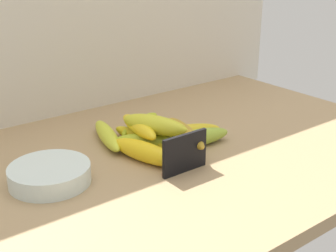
{
  "coord_description": "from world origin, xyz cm",
  "views": [
    {
      "loc": [
        -65.14,
        -76.08,
        47.3
      ],
      "look_at": [
        -3.92,
        3.51,
        8.0
      ],
      "focal_mm": 49.91,
      "sensor_mm": 36.0,
      "label": 1
    }
  ],
  "objects_px": {
    "fruit_bowl": "(50,174)",
    "banana_0": "(141,138)",
    "banana_5": "(107,135)",
    "banana_8": "(159,124)",
    "banana_11": "(185,133)",
    "banana_10": "(155,125)",
    "banana_6": "(140,125)",
    "chalkboard_sign": "(184,154)",
    "banana_7": "(177,146)",
    "banana_12": "(139,127)",
    "banana_9": "(194,138)",
    "banana_1": "(161,132)",
    "banana_4": "(145,152)",
    "banana_3": "(185,133)",
    "banana_2": "(152,142)"
  },
  "relations": [
    {
      "from": "chalkboard_sign",
      "to": "banana_11",
      "type": "height_order",
      "value": "chalkboard_sign"
    },
    {
      "from": "banana_2",
      "to": "banana_6",
      "type": "distance_m",
      "value": 0.12
    },
    {
      "from": "banana_7",
      "to": "banana_12",
      "type": "bearing_deg",
      "value": 123.46
    },
    {
      "from": "chalkboard_sign",
      "to": "banana_0",
      "type": "distance_m",
      "value": 0.17
    },
    {
      "from": "banana_1",
      "to": "banana_4",
      "type": "distance_m",
      "value": 0.13
    },
    {
      "from": "banana_2",
      "to": "banana_9",
      "type": "distance_m",
      "value": 0.1
    },
    {
      "from": "fruit_bowl",
      "to": "banana_1",
      "type": "xyz_separation_m",
      "value": [
        0.31,
        0.05,
        -0.0
      ]
    },
    {
      "from": "banana_7",
      "to": "banana_12",
      "type": "height_order",
      "value": "banana_12"
    },
    {
      "from": "banana_4",
      "to": "banana_9",
      "type": "relative_size",
      "value": 0.97
    },
    {
      "from": "chalkboard_sign",
      "to": "banana_6",
      "type": "height_order",
      "value": "chalkboard_sign"
    },
    {
      "from": "banana_6",
      "to": "banana_9",
      "type": "bearing_deg",
      "value": -73.52
    },
    {
      "from": "banana_8",
      "to": "banana_9",
      "type": "bearing_deg",
      "value": -87.07
    },
    {
      "from": "banana_8",
      "to": "banana_10",
      "type": "bearing_deg",
      "value": -131.25
    },
    {
      "from": "fruit_bowl",
      "to": "banana_11",
      "type": "xyz_separation_m",
      "value": [
        0.3,
        -0.05,
        0.03
      ]
    },
    {
      "from": "banana_0",
      "to": "banana_11",
      "type": "xyz_separation_m",
      "value": [
        0.05,
        -0.1,
        0.03
      ]
    },
    {
      "from": "banana_5",
      "to": "banana_8",
      "type": "relative_size",
      "value": 1.21
    },
    {
      "from": "chalkboard_sign",
      "to": "banana_0",
      "type": "bearing_deg",
      "value": 87.74
    },
    {
      "from": "banana_4",
      "to": "banana_6",
      "type": "relative_size",
      "value": 1.07
    },
    {
      "from": "banana_0",
      "to": "banana_12",
      "type": "xyz_separation_m",
      "value": [
        -0.01,
        -0.01,
        0.03
      ]
    },
    {
      "from": "banana_5",
      "to": "banana_10",
      "type": "bearing_deg",
      "value": -58.52
    },
    {
      "from": "banana_7",
      "to": "banana_10",
      "type": "bearing_deg",
      "value": 128.29
    },
    {
      "from": "banana_1",
      "to": "banana_4",
      "type": "bearing_deg",
      "value": -142.78
    },
    {
      "from": "fruit_bowl",
      "to": "banana_0",
      "type": "xyz_separation_m",
      "value": [
        0.25,
        0.04,
        -0.0
      ]
    },
    {
      "from": "banana_0",
      "to": "banana_5",
      "type": "xyz_separation_m",
      "value": [
        -0.06,
        0.06,
        0.0
      ]
    },
    {
      "from": "banana_11",
      "to": "banana_10",
      "type": "bearing_deg",
      "value": 129.53
    },
    {
      "from": "banana_12",
      "to": "banana_0",
      "type": "bearing_deg",
      "value": 33.44
    },
    {
      "from": "banana_4",
      "to": "banana_9",
      "type": "bearing_deg",
      "value": -2.96
    },
    {
      "from": "banana_8",
      "to": "banana_6",
      "type": "bearing_deg",
      "value": 145.18
    },
    {
      "from": "banana_7",
      "to": "banana_12",
      "type": "xyz_separation_m",
      "value": [
        -0.05,
        0.08,
        0.03
      ]
    },
    {
      "from": "banana_2",
      "to": "banana_4",
      "type": "relative_size",
      "value": 0.95
    },
    {
      "from": "banana_1",
      "to": "banana_9",
      "type": "relative_size",
      "value": 0.99
    },
    {
      "from": "banana_4",
      "to": "banana_5",
      "type": "bearing_deg",
      "value": 95.14
    },
    {
      "from": "banana_3",
      "to": "banana_9",
      "type": "relative_size",
      "value": 1.0
    },
    {
      "from": "banana_7",
      "to": "banana_9",
      "type": "bearing_deg",
      "value": 2.28
    },
    {
      "from": "banana_3",
      "to": "banana_6",
      "type": "height_order",
      "value": "banana_3"
    },
    {
      "from": "banana_0",
      "to": "banana_8",
      "type": "bearing_deg",
      "value": 27.47
    },
    {
      "from": "chalkboard_sign",
      "to": "banana_2",
      "type": "relative_size",
      "value": 0.64
    },
    {
      "from": "banana_1",
      "to": "banana_11",
      "type": "bearing_deg",
      "value": -93.75
    },
    {
      "from": "banana_7",
      "to": "banana_9",
      "type": "distance_m",
      "value": 0.05
    },
    {
      "from": "banana_4",
      "to": "banana_8",
      "type": "relative_size",
      "value": 1.16
    },
    {
      "from": "banana_2",
      "to": "banana_7",
      "type": "xyz_separation_m",
      "value": [
        0.04,
        -0.04,
        -0.0
      ]
    },
    {
      "from": "banana_0",
      "to": "banana_1",
      "type": "relative_size",
      "value": 1.01
    },
    {
      "from": "banana_6",
      "to": "banana_5",
      "type": "bearing_deg",
      "value": -173.88
    },
    {
      "from": "banana_5",
      "to": "banana_7",
      "type": "relative_size",
      "value": 0.95
    },
    {
      "from": "banana_0",
      "to": "banana_7",
      "type": "distance_m",
      "value": 0.09
    },
    {
      "from": "banana_8",
      "to": "banana_7",
      "type": "bearing_deg",
      "value": -109.17
    },
    {
      "from": "banana_11",
      "to": "banana_12",
      "type": "height_order",
      "value": "banana_12"
    },
    {
      "from": "chalkboard_sign",
      "to": "banana_10",
      "type": "relative_size",
      "value": 0.67
    },
    {
      "from": "chalkboard_sign",
      "to": "banana_6",
      "type": "relative_size",
      "value": 0.66
    },
    {
      "from": "banana_9",
      "to": "banana_3",
      "type": "bearing_deg",
      "value": 87.05
    }
  ]
}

